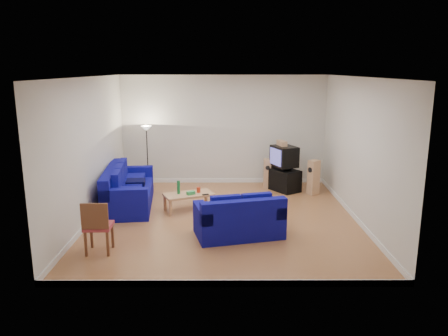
{
  "coord_description": "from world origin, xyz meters",
  "views": [
    {
      "loc": [
        -0.03,
        -9.56,
        3.38
      ],
      "look_at": [
        0.0,
        0.4,
        1.1
      ],
      "focal_mm": 35.0,
      "sensor_mm": 36.0,
      "label": 1
    }
  ],
  "objects_px": {
    "sofa_loveseat": "(239,221)",
    "television": "(284,156)",
    "tv_stand": "(283,179)",
    "sofa_three_seat": "(126,192)",
    "coffee_table": "(189,196)"
  },
  "relations": [
    {
      "from": "sofa_three_seat",
      "to": "television",
      "type": "height_order",
      "value": "television"
    },
    {
      "from": "sofa_loveseat",
      "to": "television",
      "type": "height_order",
      "value": "television"
    },
    {
      "from": "sofa_loveseat",
      "to": "tv_stand",
      "type": "distance_m",
      "value": 3.76
    },
    {
      "from": "sofa_loveseat",
      "to": "coffee_table",
      "type": "height_order",
      "value": "sofa_loveseat"
    },
    {
      "from": "sofa_loveseat",
      "to": "coffee_table",
      "type": "bearing_deg",
      "value": 110.77
    },
    {
      "from": "tv_stand",
      "to": "television",
      "type": "bearing_deg",
      "value": -22.08
    },
    {
      "from": "sofa_three_seat",
      "to": "coffee_table",
      "type": "xyz_separation_m",
      "value": [
        1.59,
        -0.36,
        0.01
      ]
    },
    {
      "from": "coffee_table",
      "to": "sofa_loveseat",
      "type": "bearing_deg",
      "value": -55.31
    },
    {
      "from": "tv_stand",
      "to": "television",
      "type": "distance_m",
      "value": 0.69
    },
    {
      "from": "sofa_three_seat",
      "to": "tv_stand",
      "type": "height_order",
      "value": "sofa_three_seat"
    },
    {
      "from": "sofa_loveseat",
      "to": "television",
      "type": "distance_m",
      "value": 3.77
    },
    {
      "from": "sofa_three_seat",
      "to": "tv_stand",
      "type": "bearing_deg",
      "value": 103.22
    },
    {
      "from": "sofa_three_seat",
      "to": "tv_stand",
      "type": "relative_size",
      "value": 2.63
    },
    {
      "from": "sofa_three_seat",
      "to": "sofa_loveseat",
      "type": "distance_m",
      "value": 3.43
    },
    {
      "from": "tv_stand",
      "to": "coffee_table",
      "type": "bearing_deg",
      "value": -87.98
    }
  ]
}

